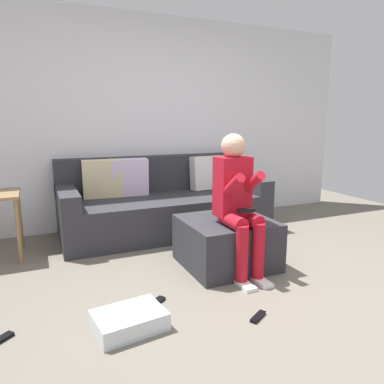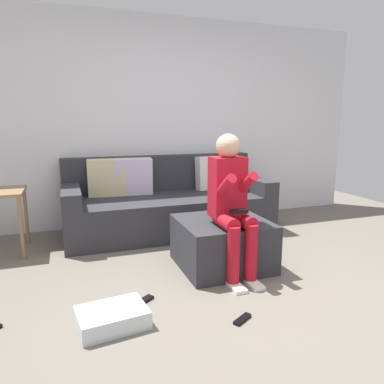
{
  "view_description": "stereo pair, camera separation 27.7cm",
  "coord_description": "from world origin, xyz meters",
  "px_view_note": "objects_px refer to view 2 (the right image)",
  "views": [
    {
      "loc": [
        -1.44,
        -2.03,
        1.31
      ],
      "look_at": [
        0.01,
        1.29,
        0.58
      ],
      "focal_mm": 33.64,
      "sensor_mm": 36.0,
      "label": 1
    },
    {
      "loc": [
        -1.19,
        -2.13,
        1.31
      ],
      "look_at": [
        0.01,
        1.29,
        0.58
      ],
      "focal_mm": 33.64,
      "sensor_mm": 36.0,
      "label": 2
    }
  ],
  "objects_px": {
    "storage_bin": "(112,317)",
    "remote_by_storage_bin": "(143,301)",
    "remote_near_ottoman": "(242,319)",
    "couch_sectional": "(167,204)",
    "ottoman": "(222,243)",
    "person_seated": "(232,198)"
  },
  "relations": [
    {
      "from": "remote_by_storage_bin",
      "to": "ottoman",
      "type": "bearing_deg",
      "value": -7.31
    },
    {
      "from": "remote_by_storage_bin",
      "to": "person_seated",
      "type": "bearing_deg",
      "value": -18.01
    },
    {
      "from": "ottoman",
      "to": "remote_near_ottoman",
      "type": "relative_size",
      "value": 4.85
    },
    {
      "from": "ottoman",
      "to": "person_seated",
      "type": "xyz_separation_m",
      "value": [
        -0.0,
        -0.18,
        0.45
      ]
    },
    {
      "from": "couch_sectional",
      "to": "storage_bin",
      "type": "height_order",
      "value": "couch_sectional"
    },
    {
      "from": "storage_bin",
      "to": "ottoman",
      "type": "bearing_deg",
      "value": 32.02
    },
    {
      "from": "ottoman",
      "to": "remote_by_storage_bin",
      "type": "distance_m",
      "value": 0.95
    },
    {
      "from": "remote_near_ottoman",
      "to": "remote_by_storage_bin",
      "type": "xyz_separation_m",
      "value": [
        -0.57,
        0.46,
        0.0
      ]
    },
    {
      "from": "person_seated",
      "to": "storage_bin",
      "type": "xyz_separation_m",
      "value": [
        -1.07,
        -0.49,
        -0.61
      ]
    },
    {
      "from": "couch_sectional",
      "to": "remote_near_ottoman",
      "type": "xyz_separation_m",
      "value": [
        -0.07,
        -2.13,
        -0.31
      ]
    },
    {
      "from": "couch_sectional",
      "to": "storage_bin",
      "type": "distance_m",
      "value": 2.12
    },
    {
      "from": "storage_bin",
      "to": "remote_by_storage_bin",
      "type": "bearing_deg",
      "value": 43.35
    },
    {
      "from": "remote_near_ottoman",
      "to": "remote_by_storage_bin",
      "type": "bearing_deg",
      "value": 110.28
    },
    {
      "from": "storage_bin",
      "to": "remote_near_ottoman",
      "type": "relative_size",
      "value": 2.73
    },
    {
      "from": "remote_near_ottoman",
      "to": "couch_sectional",
      "type": "bearing_deg",
      "value": 57.27
    },
    {
      "from": "ottoman",
      "to": "person_seated",
      "type": "distance_m",
      "value": 0.49
    },
    {
      "from": "person_seated",
      "to": "remote_near_ottoman",
      "type": "xyz_separation_m",
      "value": [
        -0.25,
        -0.71,
        -0.66
      ]
    },
    {
      "from": "ottoman",
      "to": "remote_by_storage_bin",
      "type": "xyz_separation_m",
      "value": [
        -0.82,
        -0.43,
        -0.2
      ]
    },
    {
      "from": "person_seated",
      "to": "remote_by_storage_bin",
      "type": "height_order",
      "value": "person_seated"
    },
    {
      "from": "couch_sectional",
      "to": "ottoman",
      "type": "xyz_separation_m",
      "value": [
        0.18,
        -1.23,
        -0.11
      ]
    },
    {
      "from": "person_seated",
      "to": "storage_bin",
      "type": "bearing_deg",
      "value": -155.42
    },
    {
      "from": "remote_by_storage_bin",
      "to": "remote_near_ottoman",
      "type": "bearing_deg",
      "value": -73.99
    }
  ]
}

